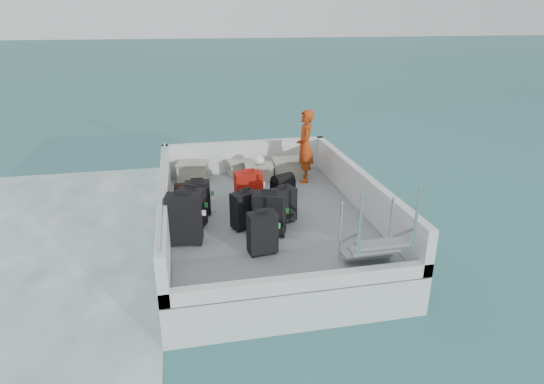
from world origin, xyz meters
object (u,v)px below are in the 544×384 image
Objects in this scene: suitcase_0 at (184,219)px; crate_1 at (240,168)px; suitcase_8 at (269,205)px; crate_2 at (259,173)px; suitcase_3 at (262,233)px; suitcase_4 at (245,210)px; suitcase_1 at (192,207)px; suitcase_7 at (283,205)px; crate_3 at (288,168)px; crate_0 at (193,172)px; passenger at (305,146)px; suitcase_2 at (198,198)px; suitcase_5 at (249,190)px; suitcase_6 at (269,214)px.

crate_1 is at bearing 76.26° from suitcase_0.
crate_2 reaches higher than suitcase_8.
suitcase_3 reaches higher than suitcase_4.
suitcase_4 is at bearing 155.86° from suitcase_8.
suitcase_1 is 1.05× the size of suitcase_4.
suitcase_7 is 2.35m from crate_3.
suitcase_1 is at bearing 153.10° from suitcase_7.
suitcase_7 reaches higher than crate_0.
suitcase_0 is 1.24× the size of suitcase_3.
suitcase_0 is 3.04m from crate_2.
suitcase_1 is at bearing -135.61° from crate_3.
crate_2 is (0.12, 1.69, 0.02)m from suitcase_8.
suitcase_1 is at bearing -127.10° from crate_2.
passenger reaches higher than suitcase_0.
passenger is at bearing 43.92° from suitcase_7.
suitcase_4 is at bearing 90.06° from suitcase_3.
crate_0 is at bearing 92.60° from suitcase_2.
suitcase_5 reaches higher than suitcase_8.
suitcase_8 is (0.52, 0.53, -0.16)m from suitcase_4.
suitcase_6 is 2.98m from crate_1.
suitcase_1 reaches higher than crate_3.
crate_0 is at bearing 115.91° from suitcase_1.
suitcase_7 is (0.54, 1.00, -0.02)m from suitcase_3.
suitcase_7 is at bearing -18.06° from suitcase_4.
suitcase_5 reaches higher than suitcase_1.
suitcase_4 is 2.31m from crate_2.
suitcase_6 is 1.15× the size of suitcase_7.
suitcase_1 is 1.16× the size of crate_2.
suitcase_0 is 3.51m from passenger.
suitcase_5 is 1.87m from crate_3.
suitcase_5 is 1.86m from passenger.
passenger is (0.92, 1.93, 0.46)m from suitcase_7.
suitcase_3 reaches higher than crate_2.
crate_1 is (0.29, 2.66, -0.16)m from suitcase_4.
suitcase_3 reaches higher than suitcase_2.
suitcase_2 is at bearing -175.12° from suitcase_5.
passenger reaches higher than suitcase_1.
crate_0 is 1.08× the size of crate_2.
suitcase_0 is 0.53× the size of passenger.
crate_3 is 0.72m from passenger.
crate_2 is at bearing 47.80° from suitcase_4.
suitcase_4 is 0.47m from suitcase_6.
passenger is (2.42, 1.76, 0.43)m from suitcase_1.
suitcase_2 is 1.01× the size of crate_0.
crate_2 is (0.64, 2.21, -0.14)m from suitcase_4.
suitcase_0 is at bearing 173.99° from suitcase_4.
crate_1 is (1.13, 2.41, -0.17)m from suitcase_1.
suitcase_6 is 0.51m from suitcase_7.
crate_1 is 0.34× the size of passenger.
suitcase_0 is 1.32× the size of crate_0.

